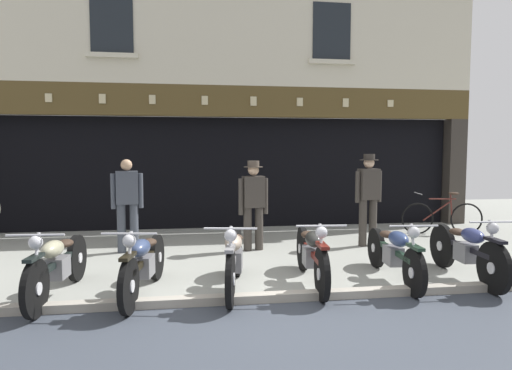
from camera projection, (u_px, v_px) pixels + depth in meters
ground at (281, 343)px, 4.24m from camera, size 23.83×22.00×0.18m
shop_facade at (223, 156)px, 12.02m from camera, size 12.13×4.42×6.03m
motorcycle_far_left at (58, 264)px, 5.41m from camera, size 0.62×2.03×0.92m
motorcycle_left at (144, 262)px, 5.49m from camera, size 0.62×1.97×0.92m
motorcycle_center_left at (234, 257)px, 5.70m from camera, size 0.62×1.98×0.94m
motorcycle_center at (312, 253)px, 5.95m from camera, size 0.62×2.05×0.93m
motorcycle_center_right at (394, 252)px, 6.11m from camera, size 0.62×2.03×0.90m
motorcycle_right at (466, 249)px, 6.16m from camera, size 0.62×1.98×0.94m
salesman_left at (127, 201)px, 7.83m from camera, size 0.55×0.28×1.67m
shopkeeper_center at (253, 201)px, 7.98m from camera, size 0.55×0.35×1.64m
salesman_right at (368, 195)px, 8.35m from camera, size 0.55×0.35×1.76m
advert_board_near at (336, 154)px, 10.79m from camera, size 0.74×0.03×0.95m
leaning_bicycle at (442, 217)px, 9.61m from camera, size 1.73×0.53×0.94m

